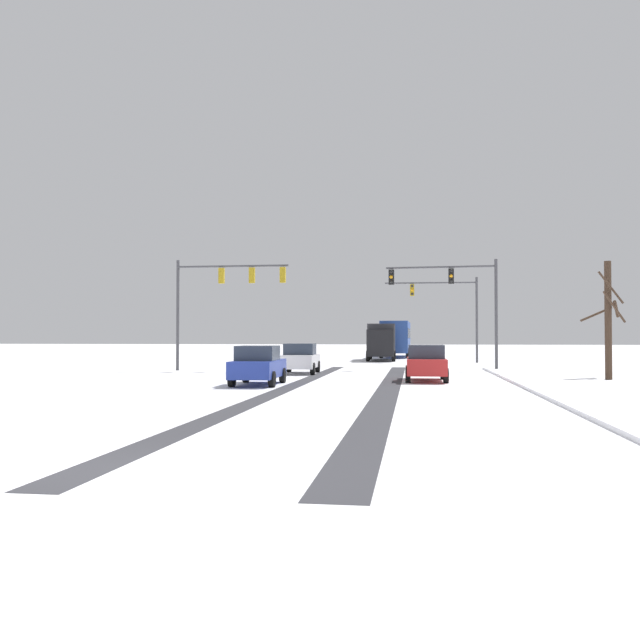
% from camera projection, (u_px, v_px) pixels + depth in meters
% --- Properties ---
extents(ground_plane, '(300.00, 300.00, 0.00)m').
position_uv_depth(ground_plane, '(113.00, 470.00, 10.07)').
color(ground_plane, white).
extents(wheel_track_left_lane, '(0.87, 35.40, 0.01)m').
position_uv_depth(wheel_track_left_lane, '(389.00, 389.00, 25.51)').
color(wheel_track_left_lane, '#38383D').
rests_on(wheel_track_left_lane, ground).
extents(wheel_track_right_lane, '(0.75, 35.40, 0.01)m').
position_uv_depth(wheel_track_right_lane, '(288.00, 388.00, 26.05)').
color(wheel_track_right_lane, '#38383D').
rests_on(wheel_track_right_lane, ground).
extents(sidewalk_kerb_right, '(4.00, 35.40, 0.12)m').
position_uv_depth(sidewalk_kerb_right, '(595.00, 393.00, 22.93)').
color(sidewalk_kerb_right, white).
rests_on(sidewalk_kerb_right, ground).
extents(traffic_signal_near_right, '(6.48, 0.59, 6.50)m').
position_uv_depth(traffic_signal_near_right, '(457.00, 291.00, 39.21)').
color(traffic_signal_near_right, '#47474C').
rests_on(traffic_signal_near_right, ground).
extents(traffic_signal_far_right, '(7.03, 0.44, 6.50)m').
position_uv_depth(traffic_signal_far_right, '(450.00, 304.00, 50.89)').
color(traffic_signal_far_right, '#47474C').
rests_on(traffic_signal_far_right, ground).
extents(traffic_signal_near_left, '(6.72, 0.38, 6.50)m').
position_uv_depth(traffic_signal_near_left, '(222.00, 288.00, 39.02)').
color(traffic_signal_near_left, '#47474C').
rests_on(traffic_signal_near_left, ground).
extents(car_white_lead, '(1.96, 4.16, 1.62)m').
position_uv_depth(car_white_lead, '(300.00, 358.00, 35.91)').
color(car_white_lead, silver).
rests_on(car_white_lead, ground).
extents(car_red_second, '(1.86, 4.11, 1.62)m').
position_uv_depth(car_red_second, '(426.00, 363.00, 29.93)').
color(car_red_second, red).
rests_on(car_red_second, ground).
extents(car_blue_third, '(1.93, 4.15, 1.62)m').
position_uv_depth(car_blue_third, '(258.00, 365.00, 27.58)').
color(car_blue_third, '#233899').
rests_on(car_blue_third, ground).
extents(bus_oncoming, '(2.81, 11.04, 3.38)m').
position_uv_depth(bus_oncoming, '(396.00, 336.00, 64.53)').
color(bus_oncoming, '#284793').
rests_on(bus_oncoming, ground).
extents(box_truck_delivery, '(2.41, 7.44, 3.02)m').
position_uv_depth(box_truck_delivery, '(381.00, 341.00, 55.19)').
color(box_truck_delivery, black).
rests_on(box_truck_delivery, ground).
extents(bare_tree_sidewalk_mid, '(1.83, 1.85, 5.50)m').
position_uv_depth(bare_tree_sidewalk_mid, '(608.00, 318.00, 30.91)').
color(bare_tree_sidewalk_mid, '#423023').
rests_on(bare_tree_sidewalk_mid, ground).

